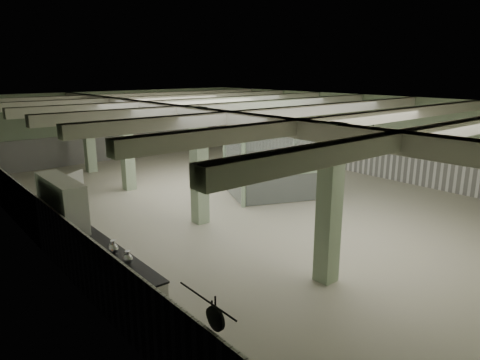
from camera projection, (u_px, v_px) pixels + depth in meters
floor at (241, 200)px, 15.80m from camera, size 20.00×20.00×0.00m
ceiling at (241, 101)px, 14.89m from camera, size 14.00×20.00×0.02m
wall_back at (121, 125)px, 22.78m from camera, size 14.00×0.02×3.60m
wall_left at (33, 184)px, 11.01m from camera, size 0.02×20.00×3.60m
wall_right at (357, 134)px, 19.69m from camera, size 0.02×20.00×3.60m
wainscot_left at (39, 223)px, 11.28m from camera, size 0.05×19.90×1.50m
wainscot_right at (355, 156)px, 19.93m from camera, size 0.05×19.90×1.50m
wainscot_back at (122, 145)px, 23.03m from camera, size 13.90×0.05×1.50m
girder at (180, 112)px, 13.40m from camera, size 0.45×19.90×0.40m
beam_a at (460, 128)px, 9.36m from camera, size 13.90×0.35×0.32m
beam_b at (363, 119)px, 11.22m from camera, size 13.90×0.35×0.32m
beam_c at (293, 112)px, 13.08m from camera, size 13.90×0.35×0.32m
beam_d at (241, 106)px, 14.94m from camera, size 13.90×0.35×0.32m
beam_e at (200, 102)px, 16.80m from camera, size 13.90×0.35×0.32m
beam_f at (167, 99)px, 18.66m from camera, size 13.90×0.35×0.32m
beam_g at (141, 96)px, 20.52m from camera, size 13.90×0.35×0.32m
column_a at (329, 205)px, 9.33m from camera, size 0.42×0.42×3.60m
column_b at (199, 166)px, 13.05m from camera, size 0.42×0.42×3.60m
column_c at (127, 145)px, 16.77m from camera, size 0.42×0.42×3.60m
column_d at (88, 134)px, 19.74m from camera, size 0.42×0.42×3.60m
hook_rail at (206, 300)px, 5.39m from camera, size 0.02×1.20×0.02m
pendant_front at (373, 131)px, 11.62m from camera, size 0.44×0.44×0.22m
pendant_mid at (243, 115)px, 15.71m from camera, size 0.44×0.44×0.22m
pendant_back at (172, 106)px, 19.43m from camera, size 0.44×0.44×0.22m
prep_counter at (100, 267)px, 9.41m from camera, size 0.81×4.63×0.91m
pitcher_near at (128, 258)px, 8.51m from camera, size 0.23×0.25×0.28m
pitcher_far at (113, 247)px, 8.97m from camera, size 0.26×0.28×0.31m
veg_colander at (76, 219)px, 10.76m from camera, size 0.49×0.49×0.22m
orange_bowl at (107, 258)px, 8.71m from camera, size 0.25×0.25×0.08m
skillet_near at (216, 318)px, 5.38m from camera, size 0.04×0.33×0.33m
skillet_far at (212, 316)px, 5.44m from camera, size 0.03×0.23×0.23m
walkin_cooler at (65, 221)px, 10.65m from camera, size 1.04×2.20×2.02m
guard_booth at (272, 148)px, 16.12m from camera, size 4.12×3.86×2.65m
filing_cabinet at (302, 171)px, 17.35m from camera, size 0.50×0.67×1.35m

